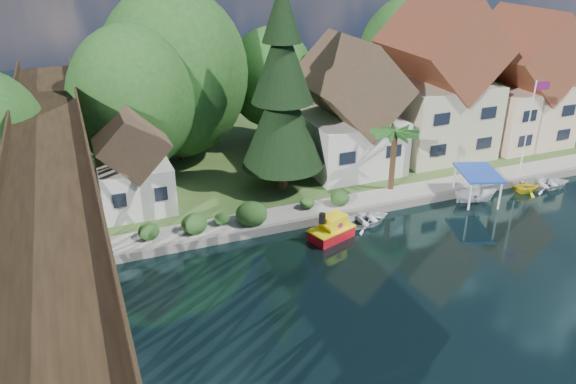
{
  "coord_description": "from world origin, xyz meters",
  "views": [
    {
      "loc": [
        -14.5,
        -24.09,
        19.01
      ],
      "look_at": [
        -2.46,
        6.0,
        3.92
      ],
      "focal_mm": 35.0,
      "sensor_mm": 36.0,
      "label": 1
    }
  ],
  "objects_px": {
    "tugboat": "(332,230)",
    "conifer": "(282,94)",
    "boat_canopy": "(476,189)",
    "house_center": "(437,88)",
    "boat_yellow": "(526,185)",
    "boat_white_a": "(366,219)",
    "boat_white_b": "(546,182)",
    "shed": "(133,165)",
    "palm_tree": "(395,135)",
    "house_right": "(520,87)",
    "flagpole": "(532,117)",
    "trestle_bridge": "(58,214)",
    "house_left": "(349,114)"
  },
  "relations": [
    {
      "from": "boat_yellow",
      "to": "house_left",
      "type": "bearing_deg",
      "value": 63.48
    },
    {
      "from": "shed",
      "to": "flagpole",
      "type": "height_order",
      "value": "shed"
    },
    {
      "from": "tugboat",
      "to": "house_center",
      "type": "bearing_deg",
      "value": 34.96
    },
    {
      "from": "boat_white_b",
      "to": "flagpole",
      "type": "bearing_deg",
      "value": 21.49
    },
    {
      "from": "house_right",
      "to": "flagpole",
      "type": "relative_size",
      "value": 1.59
    },
    {
      "from": "conifer",
      "to": "trestle_bridge",
      "type": "bearing_deg",
      "value": -151.9
    },
    {
      "from": "shed",
      "to": "boat_white_b",
      "type": "height_order",
      "value": "shed"
    },
    {
      "from": "conifer",
      "to": "boat_white_a",
      "type": "height_order",
      "value": "conifer"
    },
    {
      "from": "house_right",
      "to": "boat_yellow",
      "type": "distance_m",
      "value": 12.58
    },
    {
      "from": "shed",
      "to": "boat_white_a",
      "type": "distance_m",
      "value": 17.07
    },
    {
      "from": "house_center",
      "to": "tugboat",
      "type": "distance_m",
      "value": 19.59
    },
    {
      "from": "flagpole",
      "to": "boat_canopy",
      "type": "height_order",
      "value": "flagpole"
    },
    {
      "from": "house_center",
      "to": "shed",
      "type": "height_order",
      "value": "house_center"
    },
    {
      "from": "trestle_bridge",
      "to": "palm_tree",
      "type": "xyz_separation_m",
      "value": [
        24.03,
        5.19,
        -0.33
      ]
    },
    {
      "from": "boat_white_b",
      "to": "boat_yellow",
      "type": "bearing_deg",
      "value": 108.69
    },
    {
      "from": "boat_white_b",
      "to": "trestle_bridge",
      "type": "bearing_deg",
      "value": 105.66
    },
    {
      "from": "boat_white_a",
      "to": "boat_white_b",
      "type": "distance_m",
      "value": 16.74
    },
    {
      "from": "trestle_bridge",
      "to": "flagpole",
      "type": "xyz_separation_m",
      "value": [
        36.22,
        4.14,
        -0.05
      ]
    },
    {
      "from": "conifer",
      "to": "boat_canopy",
      "type": "height_order",
      "value": "conifer"
    },
    {
      "from": "house_left",
      "to": "house_center",
      "type": "relative_size",
      "value": 0.79
    },
    {
      "from": "boat_yellow",
      "to": "house_right",
      "type": "bearing_deg",
      "value": -22.7
    },
    {
      "from": "trestle_bridge",
      "to": "boat_white_a",
      "type": "bearing_deg",
      "value": 4.66
    },
    {
      "from": "house_right",
      "to": "shed",
      "type": "xyz_separation_m",
      "value": [
        -36.0,
        -1.5,
        -1.95
      ]
    },
    {
      "from": "conifer",
      "to": "boat_white_a",
      "type": "bearing_deg",
      "value": -62.68
    },
    {
      "from": "house_center",
      "to": "flagpole",
      "type": "relative_size",
      "value": 1.78
    },
    {
      "from": "house_center",
      "to": "boat_canopy",
      "type": "relative_size",
      "value": 2.99
    },
    {
      "from": "palm_tree",
      "to": "boat_canopy",
      "type": "distance_m",
      "value": 7.54
    },
    {
      "from": "tugboat",
      "to": "boat_yellow",
      "type": "height_order",
      "value": "tugboat"
    },
    {
      "from": "trestle_bridge",
      "to": "conifer",
      "type": "height_order",
      "value": "conifer"
    },
    {
      "from": "tugboat",
      "to": "conifer",
      "type": "bearing_deg",
      "value": 93.14
    },
    {
      "from": "house_center",
      "to": "boat_yellow",
      "type": "relative_size",
      "value": 5.66
    },
    {
      "from": "boat_yellow",
      "to": "boat_white_b",
      "type": "height_order",
      "value": "boat_yellow"
    },
    {
      "from": "house_right",
      "to": "conifer",
      "type": "bearing_deg",
      "value": -174.99
    },
    {
      "from": "house_center",
      "to": "boat_canopy",
      "type": "distance_m",
      "value": 11.43
    },
    {
      "from": "trestle_bridge",
      "to": "house_left",
      "type": "distance_m",
      "value": 25.42
    },
    {
      "from": "palm_tree",
      "to": "boat_white_a",
      "type": "height_order",
      "value": "palm_tree"
    },
    {
      "from": "shed",
      "to": "flagpole",
      "type": "bearing_deg",
      "value": -9.44
    },
    {
      "from": "shed",
      "to": "boat_yellow",
      "type": "distance_m",
      "value": 30.48
    },
    {
      "from": "trestle_bridge",
      "to": "shed",
      "type": "bearing_deg",
      "value": 61.81
    },
    {
      "from": "conifer",
      "to": "boat_canopy",
      "type": "distance_m",
      "value": 16.47
    },
    {
      "from": "house_left",
      "to": "boat_yellow",
      "type": "xyz_separation_m",
      "value": [
        11.29,
        -9.33,
        -4.49
      ]
    },
    {
      "from": "flagpole",
      "to": "trestle_bridge",
      "type": "bearing_deg",
      "value": -173.48
    },
    {
      "from": "shed",
      "to": "boat_white_a",
      "type": "height_order",
      "value": "shed"
    },
    {
      "from": "tugboat",
      "to": "boat_canopy",
      "type": "height_order",
      "value": "boat_canopy"
    },
    {
      "from": "palm_tree",
      "to": "house_center",
      "type": "bearing_deg",
      "value": 37.6
    },
    {
      "from": "boat_white_b",
      "to": "house_right",
      "type": "bearing_deg",
      "value": -12.96
    },
    {
      "from": "shed",
      "to": "conifer",
      "type": "height_order",
      "value": "conifer"
    },
    {
      "from": "trestle_bridge",
      "to": "conifer",
      "type": "relative_size",
      "value": 2.82
    },
    {
      "from": "boat_yellow",
      "to": "boat_white_b",
      "type": "bearing_deg",
      "value": -71.21
    },
    {
      "from": "trestle_bridge",
      "to": "boat_white_a",
      "type": "xyz_separation_m",
      "value": [
        19.84,
        1.62,
        -4.95
      ]
    }
  ]
}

